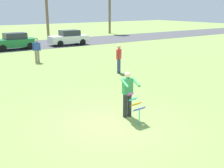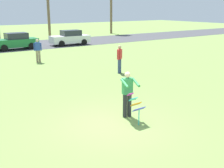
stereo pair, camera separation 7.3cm
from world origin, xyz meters
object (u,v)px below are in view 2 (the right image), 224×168
object	(u,v)px
person_kite_flyer	(128,93)
parked_car_white	(70,38)
kite_held	(136,105)
parked_car_green	(16,41)
person_walker_near	(120,58)
person_walker_far	(38,50)

from	to	relation	value
person_kite_flyer	parked_car_white	distance (m)	21.49
kite_held	parked_car_green	xyz separation A→B (m)	(1.85, 20.80, 0.07)
parked_car_white	person_walker_near	world-z (taller)	person_walker_near
person_kite_flyer	person_walker_far	world-z (taller)	same
person_walker_near	person_walker_far	world-z (taller)	same
kite_held	parked_car_white	size ratio (longest dim) A/B	0.25
person_kite_flyer	person_walker_far	xyz separation A→B (m)	(1.12, 12.38, -0.02)
parked_car_green	person_walker_far	size ratio (longest dim) A/B	2.45
person_kite_flyer	parked_car_green	bearing A→B (deg)	85.15
kite_held	person_walker_far	bearing A→B (deg)	84.46
person_walker_near	person_kite_flyer	bearing A→B (deg)	-123.57
person_kite_flyer	person_walker_near	world-z (taller)	same
person_kite_flyer	kite_held	bearing A→B (deg)	-102.09
parked_car_white	parked_car_green	bearing A→B (deg)	179.98
person_walker_near	person_walker_far	bearing A→B (deg)	114.97
parked_car_green	person_walker_near	xyz separation A→B (m)	(2.34, -14.02, 0.16)
parked_car_white	person_walker_far	size ratio (longest dim) A/B	2.46
person_walker_far	person_walker_near	bearing A→B (deg)	-65.03
parked_car_green	person_walker_near	bearing A→B (deg)	-80.53
person_walker_far	kite_held	bearing A→B (deg)	-95.54
parked_car_white	person_kite_flyer	bearing A→B (deg)	-110.58
parked_car_white	person_walker_far	distance (m)	10.07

